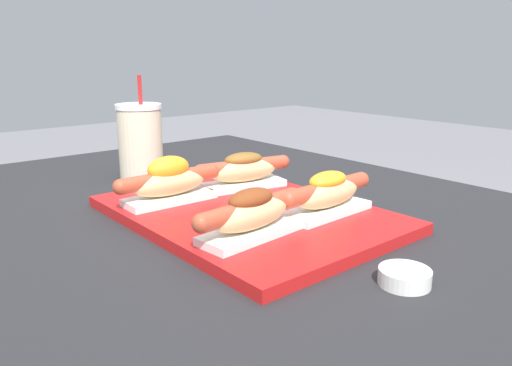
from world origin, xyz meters
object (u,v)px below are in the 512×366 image
(hot_dog_3, at_px, (327,193))
(hot_dog_1, at_px, (251,214))
(drink_cup, at_px, (140,142))
(hot_dog_2, at_px, (243,170))
(sauce_bowl, at_px, (405,276))
(hot_dog_0, at_px, (169,182))
(serving_tray, at_px, (247,214))

(hot_dog_3, bearing_deg, hot_dog_1, -89.59)
(hot_dog_3, bearing_deg, drink_cup, -170.02)
(hot_dog_1, xyz_separation_m, hot_dog_3, (-0.00, 0.16, -0.00))
(hot_dog_2, xyz_separation_m, hot_dog_3, (0.21, 0.00, 0.00))
(sauce_bowl, bearing_deg, hot_dog_0, -170.76)
(hot_dog_1, height_order, drink_cup, drink_cup)
(hot_dog_2, height_order, hot_dog_3, hot_dog_3)
(hot_dog_1, bearing_deg, hot_dog_2, 143.59)
(serving_tray, height_order, sauce_bowl, sauce_bowl)
(sauce_bowl, bearing_deg, hot_dog_2, 168.13)
(hot_dog_2, relative_size, sauce_bowl, 3.17)
(hot_dog_2, relative_size, drink_cup, 0.89)
(hot_dog_3, height_order, sauce_bowl, hot_dog_3)
(hot_dog_2, height_order, drink_cup, drink_cup)
(sauce_bowl, bearing_deg, serving_tray, 178.45)
(hot_dog_0, bearing_deg, sauce_bowl, 9.24)
(serving_tray, relative_size, hot_dog_3, 2.37)
(serving_tray, distance_m, hot_dog_1, 0.14)
(sauce_bowl, distance_m, drink_cup, 0.67)
(hot_dog_0, height_order, hot_dog_1, hot_dog_0)
(hot_dog_0, distance_m, hot_dog_1, 0.22)
(serving_tray, bearing_deg, hot_dog_3, 37.93)
(serving_tray, xyz_separation_m, hot_dog_2, (-0.11, 0.08, 0.04))
(hot_dog_0, relative_size, hot_dog_1, 1.00)
(hot_dog_1, bearing_deg, hot_dog_0, -179.95)
(hot_dog_0, bearing_deg, hot_dog_3, 35.86)
(sauce_bowl, bearing_deg, hot_dog_3, 156.47)
(hot_dog_1, relative_size, hot_dog_2, 1.01)
(serving_tray, xyz_separation_m, hot_dog_1, (0.10, -0.08, 0.04))
(hot_dog_1, bearing_deg, sauce_bowl, 18.64)
(hot_dog_0, height_order, hot_dog_3, hot_dog_0)
(hot_dog_0, xyz_separation_m, drink_cup, (-0.25, 0.08, 0.03))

